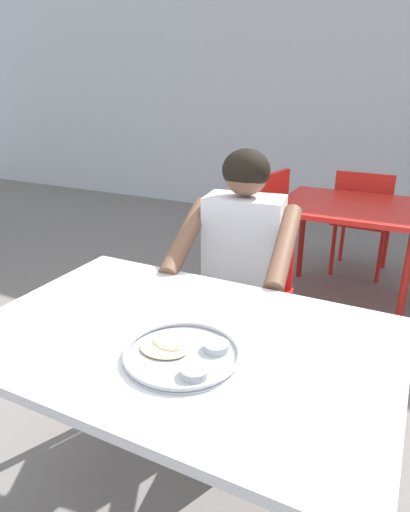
{
  "coord_description": "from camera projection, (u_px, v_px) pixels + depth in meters",
  "views": [
    {
      "loc": [
        0.47,
        -0.91,
        1.42
      ],
      "look_at": [
        -0.13,
        0.3,
        0.9
      ],
      "focal_mm": 30.81,
      "sensor_mm": 36.0,
      "label": 1
    }
  ],
  "objects": [
    {
      "name": "chair_red_far",
      "position": [
        363.0,
        215.0,
        3.37
      ],
      "size": [
        0.45,
        0.43,
        0.84
      ],
      "color": "red",
      "rests_on": "ground"
    },
    {
      "name": "table_background_red",
      "position": [
        350.0,
        217.0,
        2.85
      ],
      "size": [
        0.89,
        0.78,
        0.71
      ],
      "color": "red",
      "rests_on": "ground"
    },
    {
      "name": "diner_foreground",
      "position": [
        238.0,
        262.0,
        1.91
      ],
      "size": [
        0.54,
        0.59,
        1.18
      ],
      "color": "#242424",
      "rests_on": "ground"
    },
    {
      "name": "thali_tray",
      "position": [
        183.0,
        353.0,
        1.17
      ],
      "size": [
        0.32,
        0.32,
        0.03
      ],
      "color": "#B7BABF",
      "rests_on": "table_foreground"
    },
    {
      "name": "back_wall",
      "position": [
        391.0,
        54.0,
        4.22
      ],
      "size": [
        12.0,
        0.12,
        3.4
      ],
      "primitive_type": "cube",
      "color": "silver",
      "rests_on": "ground"
    },
    {
      "name": "chair_foreground",
      "position": [
        250.0,
        283.0,
        2.18
      ],
      "size": [
        0.46,
        0.47,
        0.87
      ],
      "color": "red",
      "rests_on": "ground"
    },
    {
      "name": "table_foreground",
      "position": [
        181.0,
        356.0,
        1.3
      ],
      "size": [
        1.22,
        0.81,
        0.75
      ],
      "color": "silver",
      "rests_on": "ground"
    },
    {
      "name": "chair_red_left",
      "position": [
        257.0,
        224.0,
        3.1
      ],
      "size": [
        0.5,
        0.49,
        0.88
      ],
      "color": "red",
      "rests_on": "ground"
    }
  ]
}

